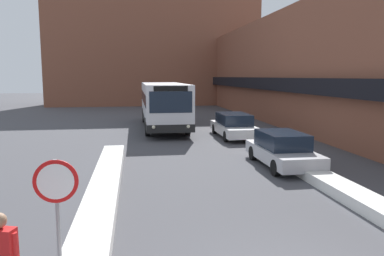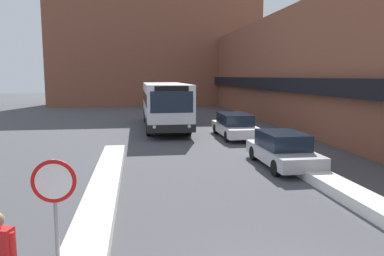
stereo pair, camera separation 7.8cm
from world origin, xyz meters
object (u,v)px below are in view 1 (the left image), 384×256
at_px(city_bus, 163,104).
at_px(parked_car_middle, 234,125).
at_px(parked_car_front, 282,149).
at_px(stop_sign, 56,194).

xyz_separation_m(city_bus, parked_car_middle, (3.84, -4.67, -1.00)).
height_order(city_bus, parked_car_front, city_bus).
xyz_separation_m(parked_car_front, parked_car_middle, (0.00, 7.36, 0.01)).
height_order(parked_car_front, parked_car_middle, parked_car_middle).
relative_size(city_bus, stop_sign, 5.15).
bearing_deg(parked_car_front, stop_sign, -133.85).
height_order(parked_car_middle, stop_sign, stop_sign).
distance_m(parked_car_front, parked_car_middle, 7.36).
relative_size(city_bus, parked_car_front, 2.63).
bearing_deg(parked_car_middle, city_bus, 129.43).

